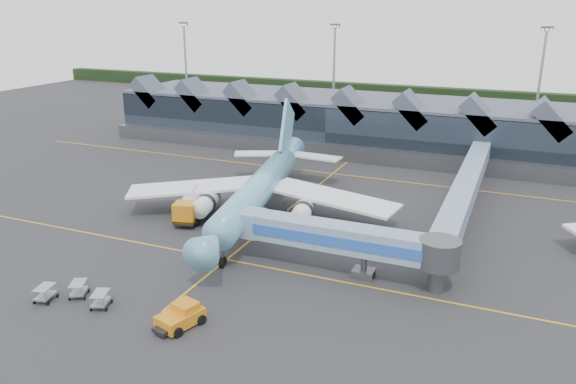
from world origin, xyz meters
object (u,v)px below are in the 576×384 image
at_px(main_airliner, 261,187).
at_px(jet_bridge, 355,241).
at_px(pushback_tug, 181,316).
at_px(fuel_truck, 194,201).

xyz_separation_m(main_airliner, jet_bridge, (16.26, -11.75, -0.20)).
height_order(main_airliner, jet_bridge, main_airliner).
bearing_deg(main_airliner, pushback_tug, -89.41).
distance_m(fuel_truck, pushback_tug, 27.04).
relative_size(fuel_truck, pushback_tug, 2.20).
distance_m(main_airliner, fuel_truck, 8.97).
xyz_separation_m(jet_bridge, pushback_tug, (-11.04, -15.10, -2.89)).
bearing_deg(jet_bridge, fuel_truck, 160.99).
bearing_deg(jet_bridge, pushback_tug, -126.13).
relative_size(main_airliner, pushback_tug, 8.66).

